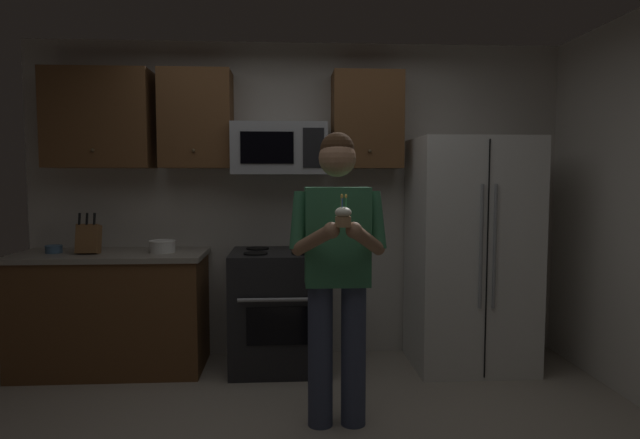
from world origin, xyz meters
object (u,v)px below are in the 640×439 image
at_px(microwave, 279,149).
at_px(refrigerator, 470,253).
at_px(oven_range, 280,309).
at_px(bowl_small_colored, 54,249).
at_px(bowl_large_white, 162,246).
at_px(knife_block, 89,239).
at_px(person, 337,263).
at_px(cupcake, 343,216).

xyz_separation_m(microwave, refrigerator, (1.50, -0.16, -0.82)).
bearing_deg(oven_range, bowl_small_colored, 179.23).
distance_m(bowl_large_white, bowl_small_colored, 0.82).
distance_m(oven_range, knife_block, 1.55).
distance_m(microwave, knife_block, 1.61).
bearing_deg(knife_block, oven_range, 1.16).
relative_size(microwave, person, 0.42).
bearing_deg(bowl_small_colored, refrigerator, -1.11).
height_order(oven_range, refrigerator, refrigerator).
height_order(microwave, refrigerator, microwave).
distance_m(microwave, refrigerator, 1.72).
bearing_deg(oven_range, knife_block, -178.84).
xyz_separation_m(bowl_small_colored, person, (2.08, -1.06, 0.04)).
relative_size(knife_block, bowl_small_colored, 2.51).
bearing_deg(bowl_large_white, cupcake, -47.60).
relative_size(microwave, bowl_small_colored, 5.81).
height_order(bowl_large_white, cupcake, cupcake).
bearing_deg(refrigerator, cupcake, -130.73).
height_order(knife_block, person, person).
relative_size(microwave, bowl_large_white, 3.66).
xyz_separation_m(oven_range, bowl_small_colored, (-1.72, 0.02, 0.49)).
relative_size(bowl_small_colored, person, 0.07).
height_order(knife_block, bowl_small_colored, knife_block).
relative_size(oven_range, bowl_small_colored, 7.31).
relative_size(oven_range, person, 0.53).
height_order(bowl_large_white, person, person).
bearing_deg(person, bowl_small_colored, 152.87).
bearing_deg(refrigerator, microwave, 173.97).
distance_m(microwave, person, 1.41).
bearing_deg(bowl_small_colored, oven_range, -0.77).
relative_size(refrigerator, cupcake, 10.35).
height_order(microwave, cupcake, microwave).
relative_size(knife_block, person, 0.18).
relative_size(bowl_large_white, person, 0.11).
xyz_separation_m(knife_block, bowl_small_colored, (-0.28, 0.05, -0.08)).
xyz_separation_m(microwave, knife_block, (-1.44, -0.15, -0.69)).
relative_size(microwave, refrigerator, 0.41).
height_order(oven_range, person, person).
bearing_deg(microwave, cupcake, -76.64).
bearing_deg(person, cupcake, -90.00).
distance_m(person, cupcake, 0.44).
height_order(refrigerator, person, refrigerator).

